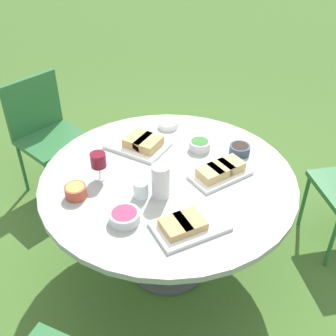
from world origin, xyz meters
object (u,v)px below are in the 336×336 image
(chair_far_back, at_px, (45,128))
(wine_glass, at_px, (98,161))
(dining_table, at_px, (168,189))
(water_pitcher, at_px, (161,181))

(chair_far_back, height_order, wine_glass, chair_far_back)
(wine_glass, bearing_deg, dining_table, -54.39)
(dining_table, distance_m, chair_far_back, 1.24)
(dining_table, bearing_deg, wine_glass, 125.61)
(water_pitcher, distance_m, wine_glass, 0.36)
(dining_table, height_order, chair_far_back, chair_far_back)
(chair_far_back, distance_m, wine_glass, 1.06)
(chair_far_back, bearing_deg, water_pitcher, -105.68)
(dining_table, xyz_separation_m, wine_glass, (-0.22, 0.30, 0.21))
(wine_glass, bearing_deg, water_pitcher, -79.94)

